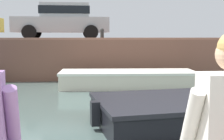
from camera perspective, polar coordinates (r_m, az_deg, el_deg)
The scene contains 6 objects.
ground_plane at distance 7.42m, azimuth 1.74°, elevation -7.35°, with size 400.00×400.00×0.00m, color #4C605B.
far_quay_wall at distance 14.99m, azimuth -1.22°, elevation 2.67°, with size 60.00×6.00×1.59m, color brown.
far_wall_coping at distance 12.08m, azimuth -0.56°, elevation 5.74°, with size 60.00×0.24×0.08m, color #925F4C.
boat_moored_central_cream at distance 10.57m, azimuth 4.09°, elevation -1.69°, with size 5.43×1.69×0.56m.
car_left_inner_silver at distance 14.08m, azimuth -9.01°, elevation 9.04°, with size 4.16×2.12×1.54m.
mooring_bollard_mid at distance 12.20m, azimuth -1.83°, elevation 6.68°, with size 0.15×0.15×0.45m.
Camera 1 is at (-0.72, -2.39, 1.76)m, focal length 50.00 mm.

